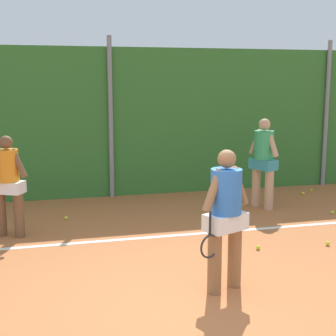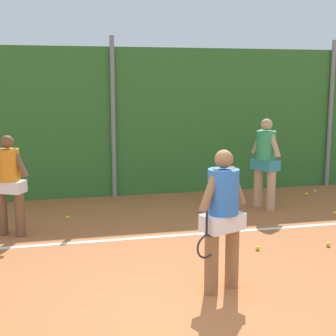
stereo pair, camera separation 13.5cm
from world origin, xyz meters
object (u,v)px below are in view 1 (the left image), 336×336
Objects in this scene: player_midcourt at (8,181)px; tennis_ball_8 at (208,203)px; tennis_ball_4 at (303,193)px; tennis_ball_1 at (66,218)px; tennis_ball_5 at (328,244)px; player_foreground_near at (225,213)px; tennis_ball_0 at (258,248)px; tennis_ball_9 at (332,212)px; tennis_ball_2 at (311,190)px; player_backcourt_far at (263,158)px.

player_midcourt is 4.02m from tennis_ball_8.
tennis_ball_8 is (-2.32, -0.32, 0.00)m from tennis_ball_4.
tennis_ball_1 and tennis_ball_5 have the same top height.
player_foreground_near is 25.76× the size of tennis_ball_5.
tennis_ball_5 is (3.80, -2.43, 0.00)m from tennis_ball_1.
player_midcourt is 4.03m from tennis_ball_0.
tennis_ball_1 and tennis_ball_9 have the same top height.
tennis_ball_1 is at bearing -169.99° from tennis_ball_2.
player_backcourt_far reaches higher than tennis_ball_4.
tennis_ball_1 is at bearing 170.27° from tennis_ball_9.
tennis_ball_8 is 2.40m from tennis_ball_9.
tennis_ball_8 is (1.14, 3.97, -0.92)m from player_foreground_near.
tennis_ball_2 is 1.00× the size of tennis_ball_4.
player_midcourt is 1.48m from tennis_ball_1.
player_midcourt is 24.76× the size of tennis_ball_5.
player_foreground_near is 2.55m from tennis_ball_5.
player_foreground_near is 25.76× the size of tennis_ball_9.
tennis_ball_0 and tennis_ball_1 have the same top height.
tennis_ball_4 is (3.46, 4.28, -0.92)m from player_foreground_near.
tennis_ball_0 is at bearing -130.30° from tennis_ball_2.
tennis_ball_5 is at bearing 7.82° from player_midcourt.
tennis_ball_2 is at bearing -153.62° from player_foreground_near.
tennis_ball_4 is at bearing 80.27° from tennis_ball_9.
tennis_ball_0 is at bearing -41.01° from tennis_ball_1.
tennis_ball_0 is at bearing -145.68° from tennis_ball_9.
tennis_ball_1 is 4.96m from tennis_ball_9.
tennis_ball_8 is (-0.97, 0.48, -0.96)m from player_backcourt_far.
tennis_ball_0 and tennis_ball_5 have the same top height.
tennis_ball_1 is 1.00× the size of tennis_ball_9.
tennis_ball_5 is (4.70, -1.67, -0.89)m from player_midcourt.
tennis_ball_0 is 3.57m from tennis_ball_1.
tennis_ball_2 is at bearing 49.70° from tennis_ball_0.
player_backcourt_far is 2.21m from tennis_ball_2.
tennis_ball_2 is (3.80, 4.52, -0.92)m from player_foreground_near.
tennis_ball_0 is (3.60, -1.58, -0.89)m from player_midcourt.
player_backcourt_far is at bearing 35.73° from player_midcourt.
tennis_ball_1 is 1.00× the size of tennis_ball_2.
tennis_ball_1 is 1.00× the size of tennis_ball_4.
tennis_ball_2 and tennis_ball_5 have the same top height.
player_foreground_near is 3.82m from player_midcourt.
tennis_ball_9 is (2.20, 1.50, 0.00)m from tennis_ball_0.
player_midcourt is 4.76m from player_backcourt_far.
tennis_ball_0 is 3.94m from tennis_ball_4.
player_midcourt is 24.76× the size of tennis_ball_8.
player_foreground_near is 25.76× the size of tennis_ball_4.
tennis_ball_9 is (2.05, -1.25, 0.00)m from tennis_ball_8.
tennis_ball_9 is at bearing 26.60° from player_midcourt.
tennis_ball_4 is at bearing 66.69° from tennis_ball_5.
tennis_ball_2 and tennis_ball_4 have the same top height.
player_foreground_near is 4.23m from tennis_ball_8.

